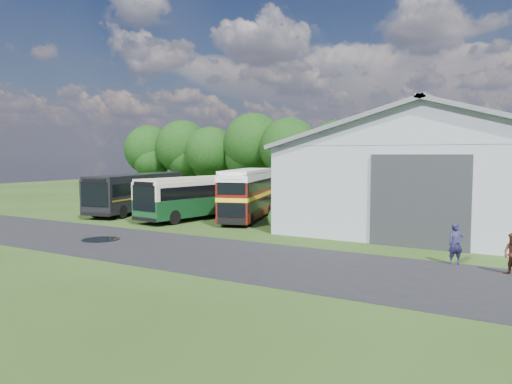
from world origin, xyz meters
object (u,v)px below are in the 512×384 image
Objects in this scene: storage_shed at (458,166)px; visitor_a at (456,244)px; bus_green_single at (202,196)px; bus_maroon_double at (247,195)px; bus_dark_single at (137,192)px.

storage_shed is 13.23× the size of visitor_a.
storage_shed is at bearing 29.90° from bus_green_single.
visitor_a is (20.08, -7.52, -0.78)m from bus_green_single.
bus_maroon_double reaches higher than bus_green_single.
visitor_a is at bearing -80.97° from storage_shed.
bus_dark_single reaches higher than bus_green_single.
visitor_a is at bearing -44.79° from bus_maroon_double.
bus_green_single is (-17.65, -7.73, -2.44)m from storage_shed.
bus_dark_single is (-7.09, 0.16, 0.03)m from bus_green_single.
storage_shed is 25.99m from bus_dark_single.
bus_green_single reaches higher than visitor_a.
bus_maroon_double reaches higher than visitor_a.
storage_shed is 2.69× the size of bus_maroon_double.
visitor_a is at bearing -14.27° from bus_green_single.
bus_maroon_double is 4.92× the size of visitor_a.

